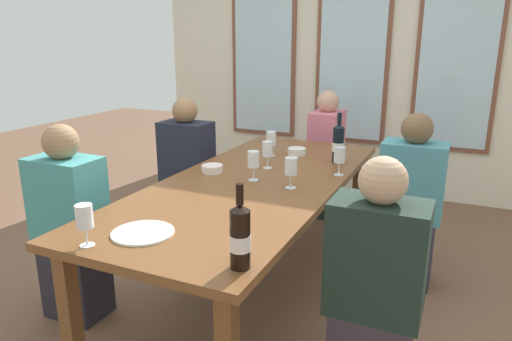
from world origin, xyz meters
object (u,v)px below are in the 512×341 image
object	(u,v)px
seated_person_1	(374,295)
seated_person_3	(410,205)
wine_glass_4	(291,167)
wine_glass_0	(268,150)
seated_person_0	(71,229)
tasting_bowl_0	(212,169)
wine_glass_2	(254,160)
seated_person_4	(326,157)
seated_person_2	(187,174)
wine_glass_1	(271,139)
wine_bottle_0	(338,143)
white_plate_0	(143,233)
dining_table	(253,192)
wine_bottle_1	(240,236)
tasting_bowl_1	(297,151)
wine_glass_3	(340,156)
wine_glass_5	(84,218)

from	to	relation	value
seated_person_1	seated_person_3	xyz separation A→B (m)	(0.00, 1.16, 0.00)
wine_glass_4	wine_glass_0	bearing A→B (deg)	130.80
seated_person_0	tasting_bowl_0	bearing A→B (deg)	51.30
wine_glass_2	seated_person_0	distance (m)	1.08
wine_glass_2	seated_person_4	distance (m)	1.55
seated_person_2	seated_person_0	bearing A→B (deg)	-90.00
wine_glass_1	seated_person_2	world-z (taller)	seated_person_2
wine_bottle_0	wine_glass_4	distance (m)	0.66
seated_person_0	wine_glass_1	bearing A→B (deg)	59.66
white_plate_0	tasting_bowl_0	xyz separation A→B (m)	(-0.20, 0.94, 0.02)
dining_table	seated_person_3	xyz separation A→B (m)	(0.83, 0.55, -0.14)
wine_glass_4	seated_person_2	world-z (taller)	seated_person_2
wine_bottle_0	seated_person_4	xyz separation A→B (m)	(-0.34, 0.91, -0.34)
seated_person_1	seated_person_4	world-z (taller)	same
dining_table	seated_person_0	bearing A→B (deg)	-143.52
wine_glass_0	seated_person_4	size ratio (longest dim) A/B	0.16
tasting_bowl_0	wine_glass_2	world-z (taller)	wine_glass_2
wine_glass_0	seated_person_2	distance (m)	0.92
seated_person_3	seated_person_2	bearing A→B (deg)	179.21
wine_bottle_1	seated_person_0	size ratio (longest dim) A/B	0.29
tasting_bowl_1	seated_person_1	world-z (taller)	seated_person_1
wine_glass_2	wine_glass_3	size ratio (longest dim) A/B	1.00
wine_glass_5	seated_person_2	bearing A→B (deg)	109.81
wine_glass_5	tasting_bowl_1	bearing A→B (deg)	81.79
tasting_bowl_0	seated_person_2	size ratio (longest dim) A/B	0.12
wine_glass_4	dining_table	bearing A→B (deg)	169.13
wine_glass_5	seated_person_4	size ratio (longest dim) A/B	0.16
wine_glass_0	wine_glass_4	bearing A→B (deg)	-49.20
tasting_bowl_1	seated_person_1	distance (m)	1.54
seated_person_4	white_plate_0	bearing A→B (deg)	-92.46
tasting_bowl_1	white_plate_0	bearing A→B (deg)	-94.56
tasting_bowl_0	seated_person_0	world-z (taller)	seated_person_0
wine_glass_2	wine_glass_5	distance (m)	1.10
tasting_bowl_1	wine_glass_0	world-z (taller)	wine_glass_0
wine_bottle_1	wine_glass_0	distance (m)	1.33
wine_bottle_1	tasting_bowl_1	xyz separation A→B (m)	(-0.38, 1.67, -0.10)
tasting_bowl_0	seated_person_2	bearing A→B (deg)	135.04
tasting_bowl_0	wine_glass_4	bearing A→B (deg)	-9.65
seated_person_0	dining_table	bearing A→B (deg)	36.48
seated_person_1	wine_glass_0	bearing A→B (deg)	134.17
wine_glass_5	wine_bottle_0	bearing A→B (deg)	71.26
tasting_bowl_1	wine_glass_0	distance (m)	0.43
wine_bottle_0	seated_person_1	distance (m)	1.35
white_plate_0	wine_glass_1	world-z (taller)	wine_glass_1
wine_bottle_1	white_plate_0	bearing A→B (deg)	169.29
wine_glass_1	seated_person_1	bearing A→B (deg)	-51.02
dining_table	wine_glass_3	size ratio (longest dim) A/B	13.38
tasting_bowl_0	seated_person_1	size ratio (longest dim) A/B	0.12
tasting_bowl_1	seated_person_2	distance (m)	0.89
wine_glass_3	tasting_bowl_0	bearing A→B (deg)	-159.83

